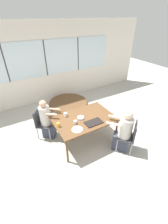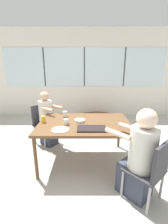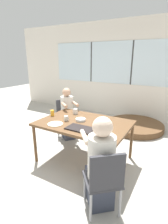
% 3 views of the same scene
% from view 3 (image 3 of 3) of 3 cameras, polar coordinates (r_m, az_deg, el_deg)
% --- Properties ---
extents(ground_plane, '(16.00, 16.00, 0.00)m').
position_cam_3_polar(ground_plane, '(3.29, 0.00, -15.19)').
color(ground_plane, '#B2ADA3').
extents(wall_back_with_windows, '(8.40, 0.08, 2.80)m').
position_cam_3_polar(wall_back_with_windows, '(5.34, 15.36, 13.06)').
color(wall_back_with_windows, silver).
rests_on(wall_back_with_windows, ground_plane).
extents(dining_table, '(1.52, 1.05, 0.72)m').
position_cam_3_polar(dining_table, '(2.98, 0.00, -4.31)').
color(dining_table, brown).
rests_on(dining_table, ground_plane).
extents(chair_for_woman_green_shirt, '(0.56, 0.56, 0.84)m').
position_cam_3_polar(chair_for_woman_green_shirt, '(4.09, -6.02, -0.85)').
color(chair_for_woman_green_shirt, '#333338').
rests_on(chair_for_woman_green_shirt, ground_plane).
extents(chair_for_man_blue_shirt, '(0.56, 0.56, 0.84)m').
position_cam_3_polar(chair_for_man_blue_shirt, '(2.08, 6.69, -20.71)').
color(chair_for_man_blue_shirt, '#333338').
rests_on(chair_for_man_blue_shirt, ground_plane).
extents(person_woman_green_shirt, '(0.56, 0.52, 1.14)m').
position_cam_3_polar(person_woman_green_shirt, '(3.93, -5.39, -1.18)').
color(person_woman_green_shirt, '#333847').
rests_on(person_woman_green_shirt, ground_plane).
extents(person_man_blue_shirt, '(0.62, 0.64, 1.17)m').
position_cam_3_polar(person_man_blue_shirt, '(2.18, 5.36, -17.37)').
color(person_man_blue_shirt, '#333847').
rests_on(person_man_blue_shirt, ground_plane).
extents(food_tray_dark, '(0.43, 0.26, 0.02)m').
position_cam_3_polar(food_tray_dark, '(2.68, -1.25, -5.42)').
color(food_tray_dark, black).
rests_on(food_tray_dark, dining_table).
extents(coffee_mug, '(0.08, 0.07, 0.09)m').
position_cam_3_polar(coffee_mug, '(3.02, -5.82, -2.09)').
color(coffee_mug, beige).
rests_on(coffee_mug, dining_table).
extents(juice_glass, '(0.07, 0.07, 0.11)m').
position_cam_3_polar(juice_glass, '(3.33, -10.28, -0.26)').
color(juice_glass, gold).
rests_on(juice_glass, dining_table).
extents(milk_carton_small, '(0.07, 0.07, 0.10)m').
position_cam_3_polar(milk_carton_small, '(3.37, -2.84, 0.20)').
color(milk_carton_small, silver).
rests_on(milk_carton_small, dining_table).
extents(bowl_white_shallow, '(0.17, 0.17, 0.04)m').
position_cam_3_polar(bowl_white_shallow, '(3.02, -1.13, -2.52)').
color(bowl_white_shallow, silver).
rests_on(bowl_white_shallow, dining_table).
extents(plate_tortillas, '(0.26, 0.26, 0.01)m').
position_cam_3_polar(plate_tortillas, '(2.91, -9.36, -3.85)').
color(plate_tortillas, beige).
rests_on(plate_tortillas, dining_table).
extents(folded_table_stack, '(1.43, 1.43, 0.15)m').
position_cam_3_polar(folded_table_stack, '(4.73, 16.20, -4.30)').
color(folded_table_stack, brown).
rests_on(folded_table_stack, ground_plane).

